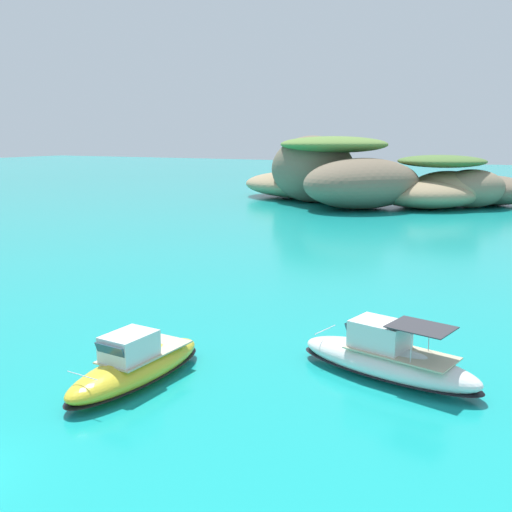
# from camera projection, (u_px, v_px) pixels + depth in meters

# --- Properties ---
(islet_large) EXTENTS (32.58, 29.05, 9.50)m
(islet_large) POSITION_uv_depth(u_px,v_px,m) (328.00, 178.00, 85.78)
(islet_large) COLOR #756651
(islet_large) RESTS_ON ground
(islet_small) EXTENTS (23.27, 23.68, 6.90)m
(islet_small) POSITION_uv_depth(u_px,v_px,m) (454.00, 188.00, 79.67)
(islet_small) COLOR #9E8966
(islet_small) RESTS_ON ground
(motorboat_yellow) EXTENTS (2.58, 7.29, 2.12)m
(motorboat_yellow) POSITION_uv_depth(u_px,v_px,m) (136.00, 366.00, 23.01)
(motorboat_yellow) COLOR yellow
(motorboat_yellow) RESTS_ON ground
(motorboat_white) EXTENTS (8.08, 3.90, 2.44)m
(motorboat_white) POSITION_uv_depth(u_px,v_px,m) (387.00, 359.00, 23.49)
(motorboat_white) COLOR white
(motorboat_white) RESTS_ON ground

